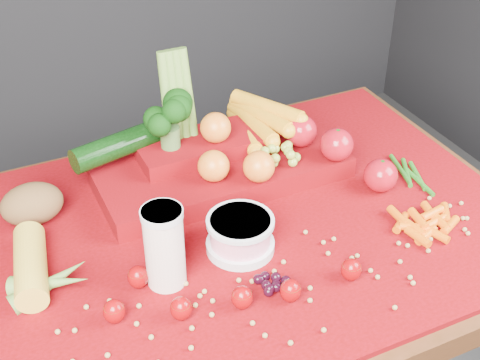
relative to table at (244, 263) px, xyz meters
name	(u,v)px	position (x,y,z in m)	size (l,w,h in m)	color
table	(244,263)	(0.00, 0.00, 0.00)	(1.10, 0.80, 0.75)	#351D0C
red_cloth	(244,225)	(0.00, 0.00, 0.10)	(1.05, 0.75, 0.01)	maroon
milk_glass	(164,244)	(-0.19, -0.09, 0.19)	(0.07, 0.07, 0.15)	silver
yogurt_bowl	(240,233)	(-0.04, -0.07, 0.14)	(0.13, 0.13, 0.07)	silver
strawberry_scatter	(221,291)	(-0.13, -0.17, 0.13)	(0.44, 0.18, 0.05)	#890409
dark_grape_cluster	(273,281)	(-0.03, -0.18, 0.12)	(0.06, 0.05, 0.03)	black
soybean_scatter	(295,286)	(0.00, -0.20, 0.11)	(0.84, 0.24, 0.01)	#A68747
corn_ear	(44,278)	(-0.39, -0.01, 0.13)	(0.21, 0.25, 0.06)	yellow
potato	(32,204)	(-0.37, 0.18, 0.15)	(0.12, 0.09, 0.08)	brown
baby_carrot_pile	(431,223)	(0.31, -0.17, 0.12)	(0.17, 0.17, 0.03)	#DA5607
green_bean_pile	(414,174)	(0.40, -0.01, 0.11)	(0.14, 0.12, 0.01)	#1E6316
produce_mound	(225,153)	(0.03, 0.16, 0.16)	(0.61, 0.37, 0.27)	maroon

